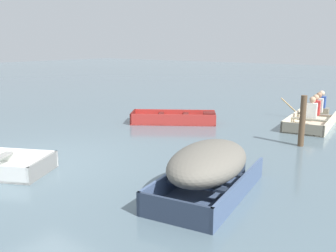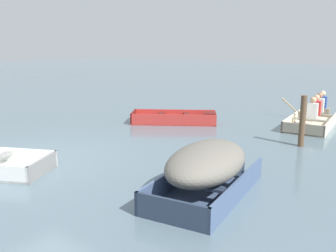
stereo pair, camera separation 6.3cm
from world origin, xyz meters
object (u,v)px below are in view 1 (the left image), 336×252
Objects in this scene: skiff_slate_blue_near_moored at (209,166)px; mooring_post at (302,121)px; skiff_red_mid_moored at (177,119)px; rowboat_cream_with_crew at (314,116)px.

skiff_slate_blue_near_moored is 3.83m from mooring_post.
skiff_slate_blue_near_moored is 2.14× the size of mooring_post.
mooring_post reaches higher than skiff_red_mid_moored.
skiff_slate_blue_near_moored is at bearing -87.34° from rowboat_cream_with_crew.
skiff_slate_blue_near_moored is 0.80× the size of rowboat_cream_with_crew.
rowboat_cream_with_crew reaches higher than skiff_slate_blue_near_moored.
skiff_red_mid_moored is 0.81× the size of rowboat_cream_with_crew.
rowboat_cream_with_crew is (3.35, 2.53, 0.09)m from skiff_red_mid_moored.
skiff_slate_blue_near_moored is at bearing -48.79° from skiff_red_mid_moored.
rowboat_cream_with_crew is 2.98m from mooring_post.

